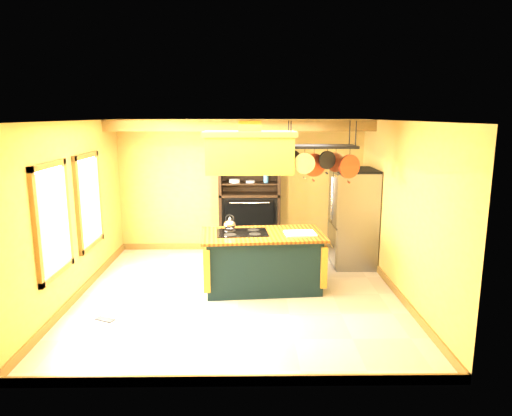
{
  "coord_description": "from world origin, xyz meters",
  "views": [
    {
      "loc": [
        0.19,
        -6.79,
        2.79
      ],
      "look_at": [
        0.28,
        0.3,
        1.33
      ],
      "focal_mm": 32.0,
      "sensor_mm": 36.0,
      "label": 1
    }
  ],
  "objects_px": {
    "pot_rack": "(322,155)",
    "hutch": "(250,212)",
    "refrigerator": "(353,220)",
    "range_hood": "(250,151)",
    "kitchen_island": "(262,260)"
  },
  "relations": [
    {
      "from": "refrigerator",
      "to": "hutch",
      "type": "xyz_separation_m",
      "value": [
        -1.93,
        0.79,
        -0.02
      ]
    },
    {
      "from": "pot_rack",
      "to": "hutch",
      "type": "height_order",
      "value": "pot_rack"
    },
    {
      "from": "kitchen_island",
      "to": "pot_rack",
      "type": "xyz_separation_m",
      "value": [
        0.92,
        -0.0,
        1.71
      ]
    },
    {
      "from": "range_hood",
      "to": "hutch",
      "type": "bearing_deg",
      "value": 90.31
    },
    {
      "from": "kitchen_island",
      "to": "range_hood",
      "type": "xyz_separation_m",
      "value": [
        -0.2,
        -0.0,
        1.77
      ]
    },
    {
      "from": "pot_rack",
      "to": "refrigerator",
      "type": "distance_m",
      "value": 1.94
    },
    {
      "from": "range_hood",
      "to": "pot_rack",
      "type": "relative_size",
      "value": 1.18
    },
    {
      "from": "refrigerator",
      "to": "hutch",
      "type": "distance_m",
      "value": 2.08
    },
    {
      "from": "range_hood",
      "to": "hutch",
      "type": "relative_size",
      "value": 0.65
    },
    {
      "from": "kitchen_island",
      "to": "refrigerator",
      "type": "height_order",
      "value": "refrigerator"
    },
    {
      "from": "refrigerator",
      "to": "range_hood",
      "type": "bearing_deg",
      "value": -148.35
    },
    {
      "from": "range_hood",
      "to": "hutch",
      "type": "distance_m",
      "value": 2.42
    },
    {
      "from": "range_hood",
      "to": "hutch",
      "type": "xyz_separation_m",
      "value": [
        -0.01,
        1.98,
        -1.4
      ]
    },
    {
      "from": "hutch",
      "to": "pot_rack",
      "type": "bearing_deg",
      "value": -60.33
    },
    {
      "from": "hutch",
      "to": "range_hood",
      "type": "bearing_deg",
      "value": -89.69
    }
  ]
}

